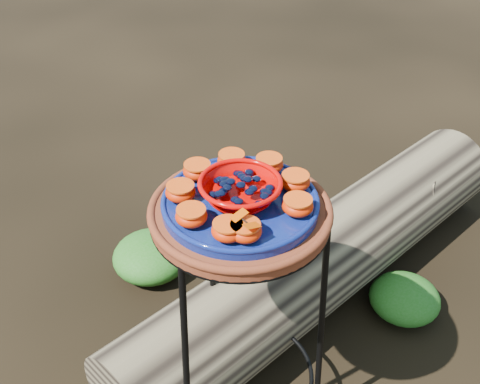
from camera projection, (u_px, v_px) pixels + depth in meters
name	position (u px, v px, depth m)	size (l,w,h in m)	color
plant_stand	(240.00, 325.00, 1.55)	(0.44, 0.44, 0.70)	black
terracotta_saucer	(240.00, 214.00, 1.33)	(0.40, 0.40, 0.03)	#5D290C
cobalt_plate	(240.00, 204.00, 1.32)	(0.34, 0.34, 0.02)	#030E46
red_bowl	(240.00, 191.00, 1.30)	(0.17, 0.17, 0.05)	#C70401
glass_gems	(240.00, 177.00, 1.28)	(0.13, 0.13, 0.02)	black
orange_half_0	(245.00, 231.00, 1.20)	(0.07, 0.07, 0.04)	red
orange_half_1	(298.00, 206.00, 1.26)	(0.07, 0.07, 0.04)	red
orange_half_2	(295.00, 182.00, 1.33)	(0.07, 0.07, 0.04)	red
orange_half_3	(269.00, 164.00, 1.39)	(0.07, 0.07, 0.04)	red
orange_half_4	(232.00, 160.00, 1.40)	(0.07, 0.07, 0.04)	red
orange_half_5	(197.00, 171.00, 1.37)	(0.07, 0.07, 0.04)	red
orange_half_6	(181.00, 192.00, 1.30)	(0.07, 0.07, 0.04)	red
orange_half_7	(191.00, 216.00, 1.23)	(0.07, 0.07, 0.04)	red
orange_half_8	(228.00, 230.00, 1.20)	(0.07, 0.07, 0.04)	red
butterfly	(245.00, 221.00, 1.18)	(0.07, 0.05, 0.01)	#C94200
driftwood_log	(323.00, 259.00, 2.04)	(1.67, 0.44, 0.31)	black
foliage_right	(405.00, 297.00, 2.02)	(0.24, 0.24, 0.12)	#1C5911
foliage_back	(151.00, 255.00, 2.18)	(0.28, 0.28, 0.14)	#1C5911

